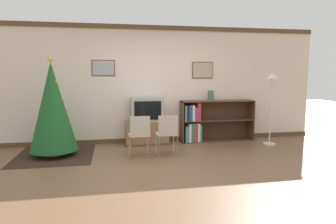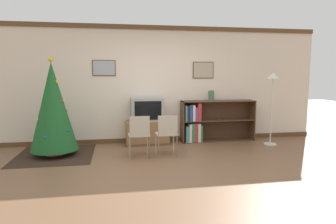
# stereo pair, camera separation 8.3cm
# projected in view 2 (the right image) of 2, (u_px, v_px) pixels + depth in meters

# --- Properties ---
(ground_plane) EXTENTS (24.00, 24.00, 0.00)m
(ground_plane) POSITION_uv_depth(u_px,v_px,m) (170.00, 169.00, 5.08)
(ground_plane) COLOR brown
(wall_back) EXTENTS (8.03, 0.11, 2.70)m
(wall_back) POSITION_uv_depth(u_px,v_px,m) (154.00, 85.00, 7.01)
(wall_back) COLOR silver
(wall_back) RESTS_ON ground_plane
(area_rug) EXTENTS (1.47, 1.60, 0.01)m
(area_rug) POSITION_uv_depth(u_px,v_px,m) (55.00, 155.00, 5.94)
(area_rug) COLOR #332319
(area_rug) RESTS_ON ground_plane
(christmas_tree) EXTENTS (0.90, 0.90, 1.92)m
(christmas_tree) POSITION_uv_depth(u_px,v_px,m) (53.00, 107.00, 5.82)
(christmas_tree) COLOR maroon
(christmas_tree) RESTS_ON area_rug
(tv_console) EXTENTS (0.96, 0.44, 0.54)m
(tv_console) POSITION_uv_depth(u_px,v_px,m) (147.00, 132.00, 6.83)
(tv_console) COLOR brown
(tv_console) RESTS_ON ground_plane
(television) EXTENTS (0.72, 0.43, 0.53)m
(television) POSITION_uv_depth(u_px,v_px,m) (147.00, 109.00, 6.76)
(television) COLOR #9E9E99
(television) RESTS_ON tv_console
(folding_chair_left) EXTENTS (0.40, 0.40, 0.82)m
(folding_chair_left) POSITION_uv_depth(u_px,v_px,m) (139.00, 134.00, 5.68)
(folding_chair_left) COLOR #BCB29E
(folding_chair_left) RESTS_ON ground_plane
(folding_chair_right) EXTENTS (0.40, 0.40, 0.82)m
(folding_chair_right) POSITION_uv_depth(u_px,v_px,m) (167.00, 133.00, 5.78)
(folding_chair_right) COLOR #BCB29E
(folding_chair_right) RESTS_ON ground_plane
(bookshelf) EXTENTS (1.76, 0.36, 0.97)m
(bookshelf) POSITION_uv_depth(u_px,v_px,m) (205.00, 122.00, 7.10)
(bookshelf) COLOR brown
(bookshelf) RESTS_ON ground_plane
(vase) EXTENTS (0.14, 0.14, 0.24)m
(vase) POSITION_uv_depth(u_px,v_px,m) (211.00, 96.00, 7.02)
(vase) COLOR #47664C
(vase) RESTS_ON bookshelf
(standing_lamp) EXTENTS (0.28, 0.28, 1.62)m
(standing_lamp) POSITION_uv_depth(u_px,v_px,m) (272.00, 90.00, 6.66)
(standing_lamp) COLOR silver
(standing_lamp) RESTS_ON ground_plane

